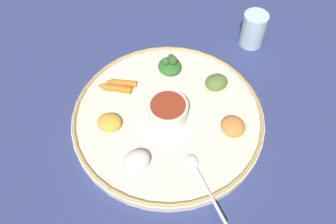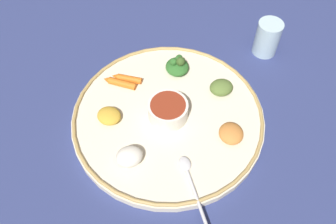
{
  "view_description": "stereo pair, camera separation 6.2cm",
  "coord_description": "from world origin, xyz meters",
  "views": [
    {
      "loc": [
        0.19,
        0.43,
        0.7
      ],
      "look_at": [
        0.0,
        0.0,
        0.03
      ],
      "focal_mm": 38.94,
      "sensor_mm": 36.0,
      "label": 1
    },
    {
      "loc": [
        0.13,
        0.45,
        0.7
      ],
      "look_at": [
        0.0,
        0.0,
        0.03
      ],
      "focal_mm": 38.94,
      "sensor_mm": 36.0,
      "label": 2
    }
  ],
  "objects": [
    {
      "name": "mound_rice_white",
      "position": [
        0.11,
        0.09,
        0.04
      ],
      "size": [
        0.06,
        0.05,
        0.03
      ],
      "primitive_type": "ellipsoid",
      "rotation": [
        0.0,
        0.0,
        3.26
      ],
      "color": "silver",
      "rests_on": "platter"
    },
    {
      "name": "platter",
      "position": [
        0.0,
        0.0,
        0.01
      ],
      "size": [
        0.44,
        0.44,
        0.02
      ],
      "primitive_type": "cylinder",
      "color": "beige",
      "rests_on": "ground_plane"
    },
    {
      "name": "platter_rim",
      "position": [
        0.0,
        0.0,
        0.02
      ],
      "size": [
        0.43,
        0.43,
        0.01
      ],
      "primitive_type": "torus",
      "color": "tan",
      "rests_on": "platter"
    },
    {
      "name": "drinking_glass",
      "position": [
        -0.31,
        -0.15,
        0.04
      ],
      "size": [
        0.06,
        0.06,
        0.09
      ],
      "color": "silver",
      "rests_on": "ground_plane"
    },
    {
      "name": "mound_squash",
      "position": [
        -0.12,
        0.09,
        0.03
      ],
      "size": [
        0.06,
        0.06,
        0.03
      ],
      "primitive_type": "ellipsoid",
      "rotation": [
        0.0,
        0.0,
        1.49
      ],
      "color": "#C67A38",
      "rests_on": "platter"
    },
    {
      "name": "carrot_outer",
      "position": [
        0.09,
        -0.12,
        0.03
      ],
      "size": [
        0.08,
        0.06,
        0.02
      ],
      "color": "orange",
      "rests_on": "platter"
    },
    {
      "name": "mound_collards",
      "position": [
        -0.14,
        -0.03,
        0.04
      ],
      "size": [
        0.06,
        0.05,
        0.03
      ],
      "primitive_type": "ellipsoid",
      "rotation": [
        0.0,
        0.0,
        3.12
      ],
      "color": "#567033",
      "rests_on": "platter"
    },
    {
      "name": "greens_pile",
      "position": [
        -0.06,
        -0.13,
        0.04
      ],
      "size": [
        0.06,
        0.06,
        0.04
      ],
      "color": "#2D6628",
      "rests_on": "platter"
    },
    {
      "name": "center_bowl",
      "position": [
        0.0,
        0.0,
        0.04
      ],
      "size": [
        0.09,
        0.09,
        0.04
      ],
      "color": "silver",
      "rests_on": "platter"
    },
    {
      "name": "mound_lentil_yellow",
      "position": [
        0.13,
        -0.03,
        0.03
      ],
      "size": [
        0.07,
        0.07,
        0.02
      ],
      "primitive_type": "ellipsoid",
      "rotation": [
        0.0,
        0.0,
        5.54
      ],
      "color": "gold",
      "rests_on": "platter"
    },
    {
      "name": "spoon",
      "position": [
        -0.0,
        0.17,
        0.02
      ],
      "size": [
        0.02,
        0.16,
        0.01
      ],
      "color": "silver",
      "rests_on": "platter"
    },
    {
      "name": "carrot_near_spoon",
      "position": [
        0.07,
        -0.13,
        0.03
      ],
      "size": [
        0.07,
        0.05,
        0.02
      ],
      "color": "orange",
      "rests_on": "platter"
    },
    {
      "name": "ground_plane",
      "position": [
        0.0,
        0.0,
        0.0
      ],
      "size": [
        2.4,
        2.4,
        0.0
      ],
      "primitive_type": "plane",
      "color": "navy"
    }
  ]
}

